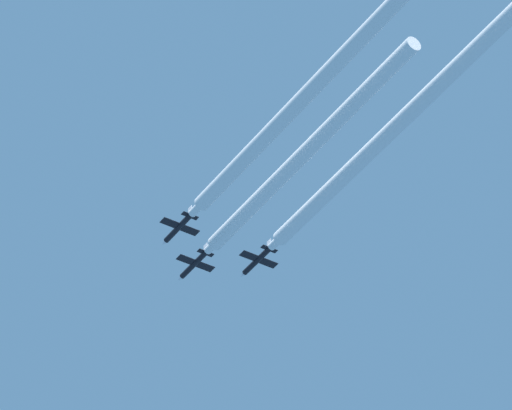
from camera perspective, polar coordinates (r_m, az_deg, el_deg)
jet_lead at (r=386.33m, az=-1.81°, el=-1.73°), size 7.85×11.43×2.75m
jet_left_wingman at (r=376.47m, az=-2.26°, el=-0.67°), size 7.85×11.43×2.75m
jet_right_wingman at (r=383.73m, az=0.02°, el=-1.62°), size 7.85×11.43×2.75m
smoke_trail_lead at (r=360.43m, az=1.40°, el=1.48°), size 2.94×68.10×2.94m
smoke_trail_left_wingman at (r=344.49m, az=1.94°, el=3.68°), size 2.94×88.94×2.94m
smoke_trail_right_wingman at (r=355.36m, az=3.86°, el=2.10°), size 2.94×78.83×2.94m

